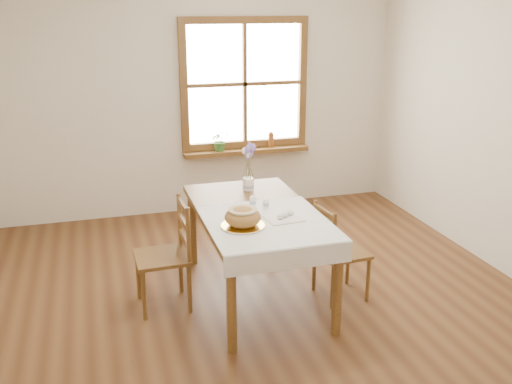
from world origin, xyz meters
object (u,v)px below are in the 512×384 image
bread_plate (243,226)px  chair_right (342,251)px  chair_left (162,255)px  flower_vase (248,185)px  dining_table (256,220)px

bread_plate → chair_right: bearing=9.1°
chair_right → bread_plate: bearing=94.1°
chair_left → bread_plate: chair_left is taller
chair_right → flower_vase: flower_vase is taller
chair_left → bread_plate: 0.75m
chair_right → flower_vase: size_ratio=7.48×
chair_right → bread_plate: chair_right is taller
chair_left → chair_right: 1.44m
bread_plate → flower_vase: flower_vase is taller
bread_plate → flower_vase: 0.88m
dining_table → chair_left: 0.79m
flower_vase → dining_table: bearing=-98.5°
dining_table → chair_left: bearing=177.4°
chair_right → bread_plate: (-0.87, -0.14, 0.37)m
chair_left → bread_plate: (0.56, -0.38, 0.33)m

